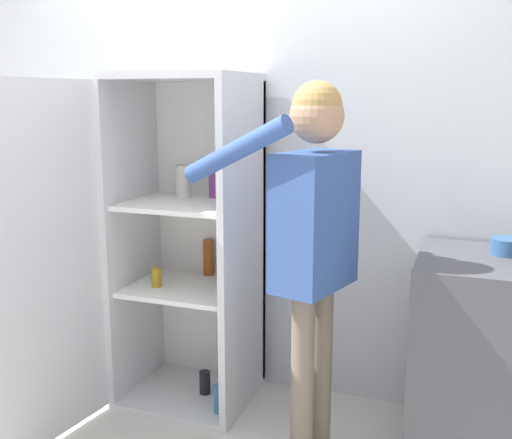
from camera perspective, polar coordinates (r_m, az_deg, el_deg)
name	(u,v)px	position (r m, az deg, el deg)	size (l,w,h in m)	color
wall_back	(240,158)	(3.29, -1.49, 5.85)	(7.00, 0.06, 2.55)	silver
refrigerator	(161,246)	(3.09, -9.04, -2.52)	(0.80, 1.23, 1.72)	silver
person	(313,224)	(2.51, 5.44, -0.46)	(0.71, 0.50, 1.67)	#726656
counter	(485,359)	(2.91, 20.94, -12.33)	(0.62, 0.64, 0.92)	#4C4C51
bowl	(507,246)	(2.85, 22.82, -2.38)	(0.14, 0.14, 0.07)	#335B8E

